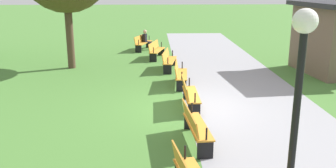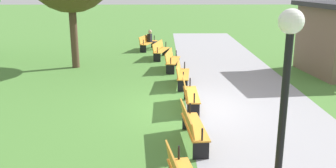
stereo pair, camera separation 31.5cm
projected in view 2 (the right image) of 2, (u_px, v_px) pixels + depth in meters
ground_plane at (191, 108)px, 11.95m from camera, size 120.00×120.00×0.00m
path_paving at (253, 107)px, 11.97m from camera, size 36.61×4.39×0.01m
bench_0 at (148, 42)px, 22.17m from camera, size 1.98×1.08×0.89m
bench_1 at (160, 50)px, 19.65m from camera, size 1.99×0.93×0.89m
bench_2 at (172, 60)px, 17.07m from camera, size 1.98×0.79×0.89m
bench_3 at (182, 73)px, 14.46m from camera, size 1.96×0.63×0.89m
bench_4 at (189, 94)px, 11.82m from camera, size 1.93×0.47×0.89m
bench_5 at (192, 125)px, 9.18m from camera, size 1.96×0.63×0.89m
person_seated at (151, 39)px, 22.29m from camera, size 0.46×0.59×1.20m
lamp_post at (285, 92)px, 4.74m from camera, size 0.32×0.32×3.63m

